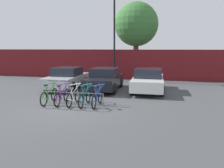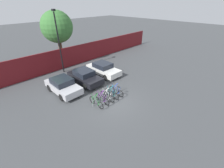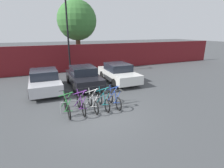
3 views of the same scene
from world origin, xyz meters
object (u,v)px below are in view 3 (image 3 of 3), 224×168
object	(u,v)px
bicycle_purple	(81,105)
lamp_post	(68,30)
bike_rack	(91,100)
car_black	(84,77)
bicycle_teal	(103,101)
car_white	(118,73)
car_silver	(45,81)
bicycle_green	(67,107)
tree_behind_hoarding	(77,21)
bicycle_blue	(114,99)
bicycle_white	(93,103)

from	to	relation	value
bicycle_purple	lamp_post	world-z (taller)	lamp_post
bike_rack	car_black	world-z (taller)	car_black
bicycle_teal	car_white	size ratio (longest dim) A/B	0.41
car_silver	lamp_post	xyz separation A→B (m)	(2.35, 4.10, 3.10)
car_silver	car_black	world-z (taller)	same
bicycle_green	tree_behind_hoarding	size ratio (longest dim) A/B	0.26
bicycle_teal	bicycle_blue	xyz separation A→B (m)	(0.59, 0.00, 0.00)
bicycle_blue	lamp_post	size ratio (longest dim) A/B	0.25
bicycle_teal	tree_behind_hoarding	distance (m)	11.68
lamp_post	bicycle_purple	bearing A→B (deg)	-96.76
bicycle_green	tree_behind_hoarding	distance (m)	12.00
bicycle_green	bicycle_teal	world-z (taller)	same
bicycle_purple	bicycle_teal	size ratio (longest dim) A/B	1.00
bicycle_teal	bicycle_blue	world-z (taller)	same
bicycle_green	car_black	xyz separation A→B (m)	(1.79, 3.92, 0.31)
bike_rack	tree_behind_hoarding	world-z (taller)	tree_behind_hoarding
bicycle_green	bicycle_teal	size ratio (longest dim) A/B	1.00
lamp_post	bicycle_white	bearing A→B (deg)	-92.62
car_black	bicycle_purple	bearing A→B (deg)	-106.12
bike_rack	bicycle_blue	xyz separation A→B (m)	(1.19, -0.15, -0.10)
bike_rack	bicycle_purple	xyz separation A→B (m)	(-0.53, -0.15, -0.10)
car_white	car_black	bearing A→B (deg)	-177.75
bike_rack	lamp_post	distance (m)	8.51
bicycle_purple	tree_behind_hoarding	bearing A→B (deg)	76.09
bike_rack	bicycle_green	bearing A→B (deg)	-172.89
bike_rack	bicycle_teal	size ratio (longest dim) A/B	1.71
car_white	lamp_post	distance (m)	5.80
bicycle_purple	bicycle_teal	bearing A→B (deg)	-1.35
bicycle_purple	bicycle_white	bearing A→B (deg)	-1.35
bicycle_teal	car_silver	distance (m)	4.64
bicycle_purple	tree_behind_hoarding	distance (m)	11.85
bicycle_blue	car_white	xyz separation A→B (m)	(2.12, 4.03, 0.31)
bicycle_green	lamp_post	size ratio (longest dim) A/B	0.25
car_black	tree_behind_hoarding	world-z (taller)	tree_behind_hoarding
bicycle_teal	car_black	xyz separation A→B (m)	(0.00, 3.92, 0.31)
bicycle_green	car_white	xyz separation A→B (m)	(4.50, 4.03, 0.31)
bicycle_white	lamp_post	world-z (taller)	lamp_post
bike_rack	lamp_post	xyz separation A→B (m)	(0.41, 7.83, 3.32)
car_silver	tree_behind_hoarding	world-z (taller)	tree_behind_hoarding
bicycle_purple	bicycle_blue	world-z (taller)	same
bicycle_purple	bicycle_teal	distance (m)	1.13
car_black	tree_behind_hoarding	xyz separation A→B (m)	(1.27, 6.85, 4.01)
bicycle_white	tree_behind_hoarding	distance (m)	11.75
bicycle_teal	lamp_post	size ratio (longest dim) A/B	0.25
bicycle_green	bicycle_purple	bearing A→B (deg)	-3.52
car_silver	bicycle_green	bearing A→B (deg)	-79.14
car_black	bicycle_blue	bearing A→B (deg)	-81.40
car_silver	car_white	bearing A→B (deg)	1.69
bike_rack	bicycle_green	world-z (taller)	bicycle_green
bicycle_white	bicycle_blue	bearing A→B (deg)	-0.11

